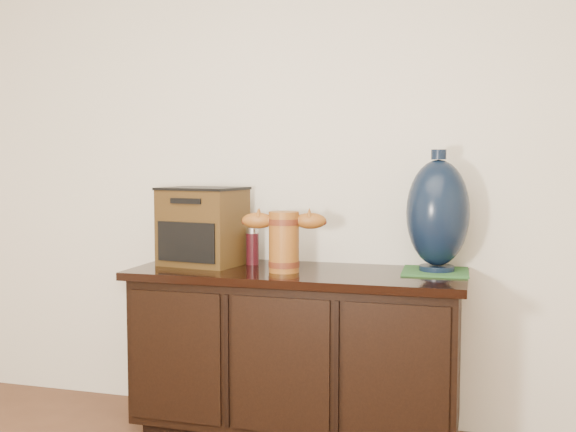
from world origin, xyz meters
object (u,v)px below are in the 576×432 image
(tv_radio, at_px, (203,226))
(terracotta_vessel, at_px, (284,238))
(lamp_base, at_px, (438,213))
(spray_can, at_px, (253,247))
(sideboard, at_px, (297,352))

(tv_radio, bearing_deg, terracotta_vessel, -4.72)
(terracotta_vessel, height_order, lamp_base, lamp_base)
(terracotta_vessel, distance_m, spray_can, 0.27)
(lamp_base, bearing_deg, tv_radio, -176.71)
(spray_can, bearing_deg, tv_radio, -164.43)
(sideboard, height_order, tv_radio, tv_radio)
(sideboard, bearing_deg, terracotta_vessel, -124.79)
(spray_can, bearing_deg, sideboard, -24.07)
(sideboard, xyz_separation_m, terracotta_vessel, (-0.04, -0.06, 0.52))
(tv_radio, height_order, spray_can, tv_radio)
(sideboard, relative_size, spray_can, 8.58)
(terracotta_vessel, bearing_deg, spray_can, 129.19)
(lamp_base, xyz_separation_m, spray_can, (-0.84, 0.00, -0.17))
(tv_radio, relative_size, spray_can, 2.34)
(lamp_base, bearing_deg, terracotta_vessel, -165.42)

